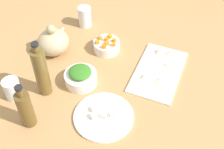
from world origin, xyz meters
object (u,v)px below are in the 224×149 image
object	(u,v)px
plate_tofu	(104,117)
bottle_0	(26,109)
teapot	(53,42)
drinking_glass_0	(85,17)
drinking_glass_1	(12,89)
bowl_carrots	(107,46)
bottle_1	(41,72)
bowl_greens	(81,78)
cutting_board	(158,72)

from	to	relation	value
plate_tofu	bottle_0	size ratio (longest dim) A/B	1.14
teapot	drinking_glass_0	world-z (taller)	teapot
drinking_glass_1	bottle_0	bearing A→B (deg)	-118.20
teapot	bowl_carrots	bearing A→B (deg)	-59.17
bottle_1	bowl_greens	bearing A→B (deg)	-43.98
bowl_carrots	cutting_board	bearing A→B (deg)	-95.97
bowl_carrots	drinking_glass_1	bearing A→B (deg)	155.26
bowl_greens	bowl_carrots	distance (cm)	25.78
bottle_1	drinking_glass_1	bearing A→B (deg)	130.24
cutting_board	plate_tofu	world-z (taller)	plate_tofu
plate_tofu	bottle_0	xyz separation A→B (cm)	(-16.18, 25.76, 8.63)
bowl_greens	bottle_0	distance (cm)	30.22
bottle_1	drinking_glass_1	size ratio (longest dim) A/B	2.88
cutting_board	bowl_carrots	bearing A→B (deg)	84.03
bowl_carrots	drinking_glass_0	xyz separation A→B (cm)	(13.09, 20.79, 3.19)
cutting_board	bowl_greens	xyz separation A→B (cm)	(-22.65, 29.41, 2.28)
bottle_1	bottle_0	bearing A→B (deg)	-165.35
bowl_carrots	drinking_glass_1	distance (cm)	51.23
bottle_0	drinking_glass_1	world-z (taller)	bottle_0
bottle_0	bottle_1	bearing A→B (deg)	14.65
bottle_0	bowl_greens	bearing A→B (deg)	-13.75
teapot	bottle_0	distance (cm)	44.04
plate_tofu	drinking_glass_1	bearing A→B (deg)	101.41
bowl_carrots	bowl_greens	bearing A→B (deg)	-178.93
bowl_carrots	teapot	size ratio (longest dim) A/B	0.76
bowl_greens	bottle_0	xyz separation A→B (cm)	(-28.68, 7.02, 6.45)
drinking_glass_0	bowl_greens	bearing A→B (deg)	-151.31
bowl_carrots	bottle_1	xyz separation A→B (cm)	(-37.61, 10.94, 9.88)
cutting_board	bottle_0	bearing A→B (deg)	144.64
teapot	bottle_1	xyz separation A→B (cm)	(-23.95, -11.96, 5.93)
plate_tofu	drinking_glass_0	xyz separation A→B (cm)	(51.38, 40.02, 5.16)
bottle_0	bottle_1	distance (cm)	17.71
bowl_greens	drinking_glass_1	bearing A→B (deg)	133.39
bottle_0	drinking_glass_1	distance (cm)	17.44
drinking_glass_1	plate_tofu	bearing A→B (deg)	-78.59
teapot	bowl_greens	bearing A→B (deg)	-117.40
bowl_carrots	bottle_0	xyz separation A→B (cm)	(-54.46, 6.53, 6.67)
cutting_board	teapot	world-z (taller)	teapot
bowl_greens	teapot	bearing A→B (deg)	62.60
drinking_glass_0	drinking_glass_1	world-z (taller)	drinking_glass_0
bottle_1	plate_tofu	bearing A→B (deg)	-91.27
bottle_1	drinking_glass_1	world-z (taller)	bottle_1
teapot	bottle_1	distance (cm)	27.42
drinking_glass_1	bottle_1	bearing A→B (deg)	-49.76
bowl_carrots	drinking_glass_1	xyz separation A→B (cm)	(-46.48, 21.41, 2.30)
plate_tofu	bowl_carrots	xyz separation A→B (cm)	(38.28, 19.23, 1.97)
cutting_board	bottle_0	distance (cm)	63.55
bowl_greens	drinking_glass_1	world-z (taller)	drinking_glass_1
teapot	bottle_1	size ratio (longest dim) A/B	0.64
plate_tofu	drinking_glass_0	size ratio (longest dim) A/B	2.19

